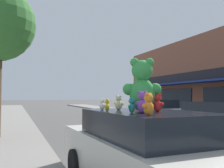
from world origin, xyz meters
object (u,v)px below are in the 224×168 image
at_px(plush_art_car, 146,151).
at_px(parked_car_far_right, 157,111).
at_px(teddy_bear_giant, 142,86).
at_px(teddy_bear_teal, 132,105).
at_px(teddy_bear_purple, 143,102).
at_px(teddy_bear_orange, 148,104).
at_px(parked_car_far_center, 214,116).
at_px(teddy_bear_red, 157,103).
at_px(teddy_bear_white, 102,104).
at_px(teddy_bear_cream, 119,103).
at_px(teddy_bear_yellow, 107,105).

bearing_deg(plush_art_car, parked_car_far_right, 55.71).
bearing_deg(teddy_bear_giant, teddy_bear_teal, 58.06).
relative_size(teddy_bear_purple, teddy_bear_orange, 1.12).
height_order(plush_art_car, teddy_bear_teal, teddy_bear_teal).
bearing_deg(parked_car_far_center, teddy_bear_red, -139.16).
bearing_deg(parked_car_far_center, teddy_bear_purple, -139.71).
bearing_deg(teddy_bear_giant, parked_car_far_right, -100.46).
distance_m(teddy_bear_giant, teddy_bear_purple, 0.50).
xyz_separation_m(teddy_bear_purple, parked_car_far_center, (6.78, 5.75, -0.82)).
bearing_deg(parked_car_far_right, teddy_bear_white, -126.16).
distance_m(plush_art_car, teddy_bear_white, 1.16).
bearing_deg(teddy_bear_purple, teddy_bear_cream, -40.04).
bearing_deg(teddy_bear_yellow, teddy_bear_orange, 28.69).
distance_m(teddy_bear_red, teddy_bear_cream, 0.82).
distance_m(plush_art_car, teddy_bear_yellow, 1.05).
relative_size(teddy_bear_white, parked_car_far_right, 0.05).
bearing_deg(teddy_bear_giant, teddy_bear_white, -34.78).
xyz_separation_m(teddy_bear_giant, parked_car_far_right, (6.59, 10.37, -1.09)).
height_order(teddy_bear_giant, teddy_bear_teal, teddy_bear_giant).
relative_size(plush_art_car, teddy_bear_red, 15.42).
relative_size(teddy_bear_giant, teddy_bear_orange, 2.95).
xyz_separation_m(teddy_bear_purple, teddy_bear_red, (0.40, 0.24, -0.02)).
relative_size(plush_art_car, teddy_bear_purple, 13.65).
distance_m(teddy_bear_purple, teddy_bear_orange, 0.47).
bearing_deg(parked_car_far_center, teddy_bear_teal, -140.92).
distance_m(teddy_bear_yellow, teddy_bear_orange, 1.28).
height_order(teddy_bear_teal, parked_car_far_center, teddy_bear_teal).
xyz_separation_m(teddy_bear_yellow, parked_car_far_right, (7.05, 9.91, -0.76)).
distance_m(teddy_bear_cream, parked_car_far_center, 8.34).
height_order(plush_art_car, teddy_bear_white, teddy_bear_white).
relative_size(teddy_bear_giant, parked_car_far_center, 0.21).
relative_size(teddy_bear_teal, teddy_bear_purple, 0.70).
xyz_separation_m(teddy_bear_cream, parked_car_far_center, (6.77, 4.79, -0.80)).
bearing_deg(teddy_bear_white, teddy_bear_purple, 155.34).
xyz_separation_m(teddy_bear_teal, teddy_bear_white, (-0.16, 0.94, -0.01)).
relative_size(teddy_bear_yellow, teddy_bear_red, 0.71).
bearing_deg(teddy_bear_orange, teddy_bear_white, -112.66).
distance_m(teddy_bear_giant, teddy_bear_orange, 0.93).
bearing_deg(teddy_bear_red, teddy_bear_yellow, 16.40).
bearing_deg(teddy_bear_red, teddy_bear_giant, 25.28).
relative_size(plush_art_car, parked_car_far_right, 1.05).
relative_size(teddy_bear_cream, parked_car_far_center, 0.06).
height_order(teddy_bear_giant, parked_car_far_right, teddy_bear_giant).
xyz_separation_m(teddy_bear_yellow, teddy_bear_orange, (0.12, -1.28, 0.04)).
xyz_separation_m(teddy_bear_orange, parked_car_far_center, (6.93, 6.19, -0.81)).
distance_m(teddy_bear_giant, teddy_bear_teal, 0.50).
distance_m(plush_art_car, teddy_bear_teal, 0.96).
bearing_deg(parked_car_far_center, plush_art_car, -140.80).
relative_size(teddy_bear_red, parked_car_far_center, 0.07).
relative_size(plush_art_car, parked_car_far_center, 1.06).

